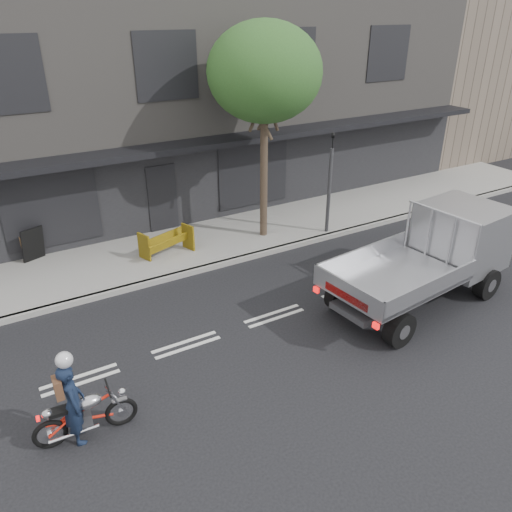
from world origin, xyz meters
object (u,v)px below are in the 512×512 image
object	(u,v)px
street_tree	(265,73)
rider	(73,403)
flatbed_ute	(450,243)
construction_barrier	(169,244)
sandwich_board	(33,244)
traffic_light_pole	(329,189)
motorcycle	(85,414)

from	to	relation	value
street_tree	rider	bearing A→B (deg)	-141.71
flatbed_ute	construction_barrier	xyz separation A→B (m)	(-5.86, 5.38, -0.82)
construction_barrier	sandwich_board	distance (m)	4.02
traffic_light_pole	motorcycle	bearing A→B (deg)	-151.70
traffic_light_pole	motorcycle	world-z (taller)	traffic_light_pole
traffic_light_pole	rider	world-z (taller)	traffic_light_pole
street_tree	traffic_light_pole	xyz separation A→B (m)	(2.00, -0.85, -3.63)
flatbed_ute	street_tree	bearing A→B (deg)	109.09
traffic_light_pole	flatbed_ute	bearing A→B (deg)	-83.40
traffic_light_pole	sandwich_board	world-z (taller)	traffic_light_pole
street_tree	construction_barrier	bearing A→B (deg)	-179.96
sandwich_board	street_tree	bearing A→B (deg)	-34.81
motorcycle	sandwich_board	world-z (taller)	sandwich_board
traffic_light_pole	sandwich_board	xyz separation A→B (m)	(-8.92, 2.65, -0.97)
street_tree	traffic_light_pole	distance (m)	4.23
traffic_light_pole	flatbed_ute	world-z (taller)	traffic_light_pole
rider	sandwich_board	xyz separation A→B (m)	(0.43, 7.61, -0.13)
street_tree	flatbed_ute	xyz separation A→B (m)	(2.52, -5.38, -3.88)
sandwich_board	construction_barrier	bearing A→B (deg)	-46.88
flatbed_ute	traffic_light_pole	bearing A→B (deg)	90.56
traffic_light_pole	construction_barrier	world-z (taller)	traffic_light_pole
motorcycle	flatbed_ute	xyz separation A→B (m)	(9.73, 0.42, 0.91)
street_tree	construction_barrier	xyz separation A→B (m)	(-3.33, -0.00, -4.70)
construction_barrier	rider	bearing A→B (deg)	-124.73
flatbed_ute	sandwich_board	xyz separation A→B (m)	(-9.45, 7.18, -0.71)
motorcycle	sandwich_board	distance (m)	7.61
construction_barrier	traffic_light_pole	bearing A→B (deg)	-9.03
street_tree	rider	size ratio (longest dim) A/B	4.14
rider	flatbed_ute	size ratio (longest dim) A/B	0.30
traffic_light_pole	rider	xyz separation A→B (m)	(-9.35, -4.96, -0.84)
street_tree	sandwich_board	distance (m)	8.50
street_tree	motorcycle	world-z (taller)	street_tree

